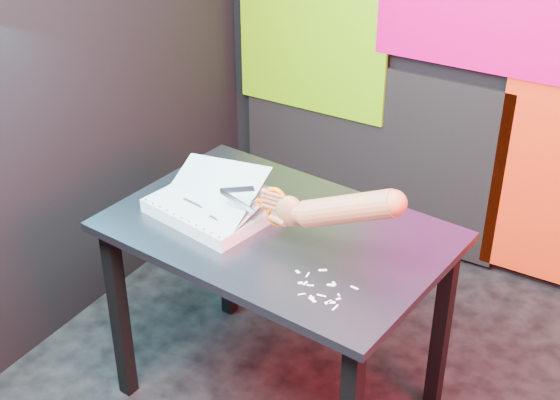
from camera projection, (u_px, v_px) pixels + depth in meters
The scene contains 6 objects.
room at pixel (407, 124), 1.77m from camera, with size 3.01×3.01×2.71m.
work_table at pixel (278, 254), 2.56m from camera, with size 1.13×0.81×0.75m.
printout_stack at pixel (210, 208), 2.57m from camera, with size 0.42×0.34×0.20m.
scissors at pixel (271, 206), 2.36m from camera, with size 0.24×0.02×0.14m.
hand_forearm at pixel (337, 209), 2.24m from camera, with size 0.45×0.09×0.21m.
paper_clippings at pixel (322, 290), 2.23m from camera, with size 0.20×0.16×0.00m.
Camera 1 is at (0.59, -1.54, 2.10)m, focal length 50.00 mm.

